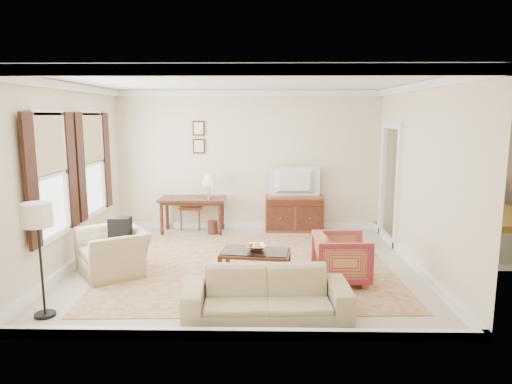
{
  "coord_description": "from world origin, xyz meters",
  "views": [
    {
      "loc": [
        0.33,
        -7.05,
        2.4
      ],
      "look_at": [
        0.2,
        0.3,
        1.15
      ],
      "focal_mm": 32.0,
      "sensor_mm": 36.0,
      "label": 1
    }
  ],
  "objects_px": {
    "coffee_table": "(255,257)",
    "club_armchair": "(113,244)",
    "tv": "(295,172)",
    "sideboard": "(294,214)",
    "sofa": "(267,286)",
    "striped_armchair": "(342,256)",
    "writing_desk": "(192,203)"
  },
  "relations": [
    {
      "from": "coffee_table",
      "to": "club_armchair",
      "type": "xyz_separation_m",
      "value": [
        -2.17,
        0.18,
        0.13
      ]
    },
    {
      "from": "tv",
      "to": "sideboard",
      "type": "bearing_deg",
      "value": -90.0
    },
    {
      "from": "sofa",
      "to": "tv",
      "type": "bearing_deg",
      "value": 79.17
    },
    {
      "from": "tv",
      "to": "club_armchair",
      "type": "height_order",
      "value": "tv"
    },
    {
      "from": "sideboard",
      "to": "sofa",
      "type": "distance_m",
      "value": 4.18
    },
    {
      "from": "sideboard",
      "to": "coffee_table",
      "type": "height_order",
      "value": "sideboard"
    },
    {
      "from": "striped_armchair",
      "to": "tv",
      "type": "bearing_deg",
      "value": 8.27
    },
    {
      "from": "writing_desk",
      "to": "club_armchair",
      "type": "height_order",
      "value": "club_armchair"
    },
    {
      "from": "club_armchair",
      "to": "striped_armchair",
      "type": "bearing_deg",
      "value": 49.94
    },
    {
      "from": "writing_desk",
      "to": "sideboard",
      "type": "xyz_separation_m",
      "value": [
        2.09,
        0.17,
        -0.25
      ]
    },
    {
      "from": "coffee_table",
      "to": "club_armchair",
      "type": "height_order",
      "value": "club_armchair"
    },
    {
      "from": "writing_desk",
      "to": "tv",
      "type": "relative_size",
      "value": 1.32
    },
    {
      "from": "sideboard",
      "to": "club_armchair",
      "type": "relative_size",
      "value": 1.15
    },
    {
      "from": "sideboard",
      "to": "writing_desk",
      "type": "bearing_deg",
      "value": -175.3
    },
    {
      "from": "tv",
      "to": "coffee_table",
      "type": "relative_size",
      "value": 0.94
    },
    {
      "from": "tv",
      "to": "sofa",
      "type": "relative_size",
      "value": 0.51
    },
    {
      "from": "writing_desk",
      "to": "sideboard",
      "type": "height_order",
      "value": "sideboard"
    },
    {
      "from": "club_armchair",
      "to": "sofa",
      "type": "bearing_deg",
      "value": 22.56
    },
    {
      "from": "tv",
      "to": "striped_armchair",
      "type": "distance_m",
      "value": 3.09
    },
    {
      "from": "sideboard",
      "to": "tv",
      "type": "bearing_deg",
      "value": -90.0
    },
    {
      "from": "coffee_table",
      "to": "sofa",
      "type": "height_order",
      "value": "sofa"
    },
    {
      "from": "writing_desk",
      "to": "striped_armchair",
      "type": "bearing_deg",
      "value": -47.11
    },
    {
      "from": "striped_armchair",
      "to": "club_armchair",
      "type": "relative_size",
      "value": 0.75
    },
    {
      "from": "striped_armchair",
      "to": "sofa",
      "type": "bearing_deg",
      "value": 136.19
    },
    {
      "from": "writing_desk",
      "to": "club_armchair",
      "type": "xyz_separation_m",
      "value": [
        -0.83,
        -2.47,
        -0.16
      ]
    },
    {
      "from": "striped_armchair",
      "to": "club_armchair",
      "type": "height_order",
      "value": "club_armchair"
    },
    {
      "from": "sofa",
      "to": "club_armchair",
      "type": "bearing_deg",
      "value": 144.72
    },
    {
      "from": "writing_desk",
      "to": "club_armchair",
      "type": "relative_size",
      "value": 1.27
    },
    {
      "from": "sofa",
      "to": "striped_armchair",
      "type": "bearing_deg",
      "value": 44.8
    },
    {
      "from": "sideboard",
      "to": "coffee_table",
      "type": "xyz_separation_m",
      "value": [
        -0.75,
        -2.83,
        -0.05
      ]
    },
    {
      "from": "writing_desk",
      "to": "club_armchair",
      "type": "distance_m",
      "value": 2.61
    },
    {
      "from": "tv",
      "to": "coffee_table",
      "type": "xyz_separation_m",
      "value": [
        -0.75,
        -2.81,
        -0.92
      ]
    }
  ]
}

